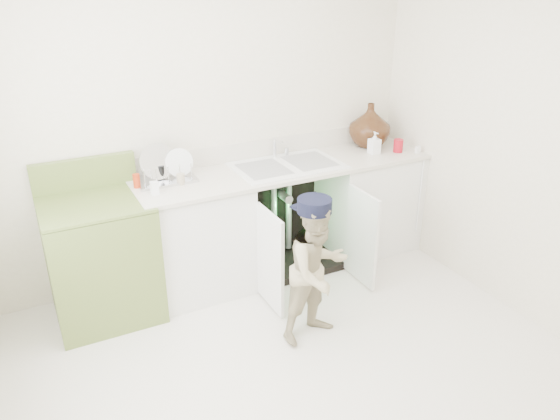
# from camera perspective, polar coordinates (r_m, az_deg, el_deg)

# --- Properties ---
(ground) EXTENTS (3.50, 3.50, 0.00)m
(ground) POSITION_cam_1_polar(r_m,az_deg,el_deg) (3.63, 1.87, -16.17)
(ground) COLOR beige
(ground) RESTS_ON ground
(room_shell) EXTENTS (6.00, 5.50, 1.26)m
(room_shell) POSITION_cam_1_polar(r_m,az_deg,el_deg) (2.98, 2.20, 2.48)
(room_shell) COLOR #EEE3CC
(room_shell) RESTS_ON ground
(counter_run) EXTENTS (2.44, 1.02, 1.27)m
(counter_run) POSITION_cam_1_polar(r_m,az_deg,el_deg) (4.52, 1.09, -0.20)
(counter_run) COLOR white
(counter_run) RESTS_ON ground
(avocado_stove) EXTENTS (0.72, 0.65, 1.11)m
(avocado_stove) POSITION_cam_1_polar(r_m,az_deg,el_deg) (4.08, -18.13, -4.73)
(avocado_stove) COLOR olive
(avocado_stove) RESTS_ON ground
(repair_worker) EXTENTS (0.61, 0.84, 1.02)m
(repair_worker) POSITION_cam_1_polar(r_m,az_deg,el_deg) (3.63, 3.94, -6.21)
(repair_worker) COLOR tan
(repair_worker) RESTS_ON ground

